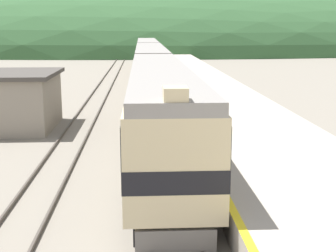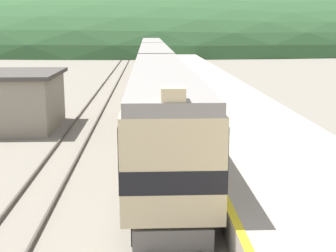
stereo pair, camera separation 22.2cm
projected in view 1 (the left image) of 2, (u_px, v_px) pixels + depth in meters
track_main at (148, 70)px, 66.56m from camera, size 1.52×180.00×0.16m
track_siding at (114, 70)px, 66.30m from camera, size 1.52×180.00×0.16m
platform at (199, 83)px, 47.23m from camera, size 6.78×140.00×1.00m
distant_hills at (144, 49)px, 131.10m from camera, size 202.33×91.05×39.08m
express_train_lead_car at (160, 107)px, 22.54m from camera, size 2.89×21.65×4.60m
carriage_second at (150, 67)px, 44.88m from camera, size 2.88×21.88×4.24m
carriage_third at (147, 54)px, 67.10m from camera, size 2.88×21.88×4.24m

